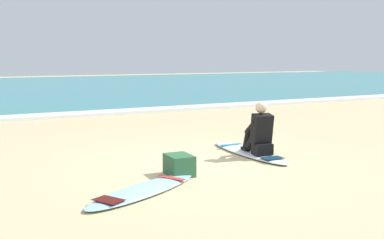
{
  "coord_description": "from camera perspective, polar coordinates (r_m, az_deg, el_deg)",
  "views": [
    {
      "loc": [
        -3.98,
        -6.75,
        1.8
      ],
      "look_at": [
        0.55,
        1.54,
        0.55
      ],
      "focal_mm": 44.14,
      "sensor_mm": 36.0,
      "label": 1
    }
  ],
  "objects": [
    {
      "name": "sea",
      "position": [
        28.33,
        -20.58,
        3.52
      ],
      "size": [
        80.0,
        28.0,
        0.1
      ],
      "primitive_type": "cube",
      "color": "teal",
      "rests_on": "ground"
    },
    {
      "name": "surfboard_main",
      "position": [
        8.91,
        6.87,
        -3.95
      ],
      "size": [
        0.61,
        2.36,
        0.08
      ],
      "color": "silver",
      "rests_on": "ground"
    },
    {
      "name": "surfer_seated",
      "position": [
        8.59,
        8.16,
        -1.69
      ],
      "size": [
        0.46,
        0.75,
        0.95
      ],
      "color": "black",
      "rests_on": "surfboard_main"
    },
    {
      "name": "beach_bag",
      "position": [
        7.27,
        -1.56,
        -5.52
      ],
      "size": [
        0.39,
        0.5,
        0.32
      ],
      "primitive_type": "cube",
      "rotation": [
        0.0,
        0.0,
        -0.07
      ],
      "color": "#285B38",
      "rests_on": "ground"
    },
    {
      "name": "surfboard_spare_near",
      "position": [
        6.43,
        -5.79,
        -8.45
      ],
      "size": [
        2.14,
        1.45,
        0.08
      ],
      "color": "#9ED1E5",
      "rests_on": "ground"
    },
    {
      "name": "breaking_foam",
      "position": [
        14.94,
        -13.01,
        0.64
      ],
      "size": [
        80.0,
        0.9,
        0.11
      ],
      "primitive_type": "cube",
      "color": "white",
      "rests_on": "ground"
    },
    {
      "name": "ground_plane",
      "position": [
        8.04,
        1.82,
        -5.41
      ],
      "size": [
        80.0,
        80.0,
        0.0
      ],
      "primitive_type": "plane",
      "color": "#CCB584"
    }
  ]
}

